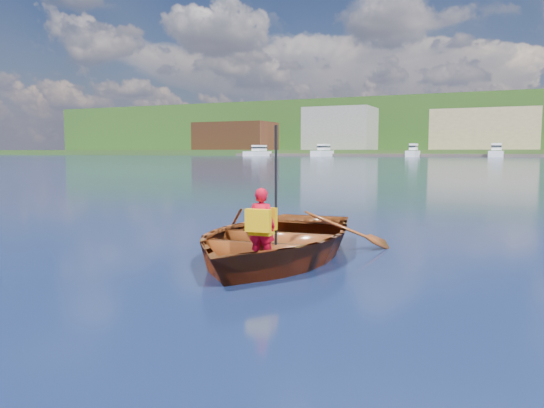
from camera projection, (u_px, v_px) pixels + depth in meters
name	position (u px, v px, depth m)	size (l,w,h in m)	color
ground	(230.00, 254.00, 8.33)	(600.00, 600.00, 0.00)	#102648
rowboat	(274.00, 238.00, 7.98)	(3.39, 4.53, 0.89)	brown
child_paddler	(262.00, 225.00, 7.05)	(0.39, 0.36, 1.85)	#BA061D
shoreline	(507.00, 130.00, 221.18)	(400.00, 140.00, 22.00)	#466026
dock	(496.00, 155.00, 142.42)	(160.05, 8.89, 0.80)	brown
waterfront_buildings	(475.00, 131.00, 159.92)	(202.00, 16.00, 14.00)	maroon
marina_yachts	(513.00, 152.00, 136.41)	(145.38, 13.86, 4.20)	white
hillside_trees	(453.00, 115.00, 225.16)	(314.52, 89.37, 27.86)	#382314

